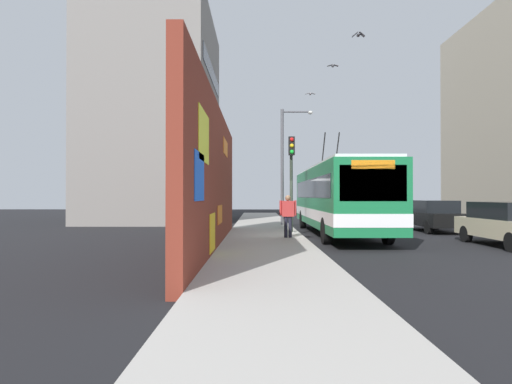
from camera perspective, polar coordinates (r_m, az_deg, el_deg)
The scene contains 11 objects.
ground_plane at distance 18.37m, azimuth 6.18°, elevation -6.16°, with size 80.00×80.00×0.00m, color black.
sidewalk_slab at distance 18.26m, azimuth 1.16°, elevation -5.96°, with size 48.00×3.20×0.15m, color #ADA8A0.
graffiti_wall at distance 14.55m, azimuth -5.46°, elevation 1.85°, with size 14.61×0.32×4.81m.
building_far_left at distance 32.35m, azimuth -13.09°, elevation 9.65°, with size 12.30×7.98×15.06m.
city_bus at distance 20.05m, azimuth 10.84°, elevation -0.61°, with size 12.29×2.59×4.96m.
parked_car_champagne at distance 17.52m, azimuth 30.85°, elevation -3.62°, with size 4.52×1.77×1.58m.
parked_car_black at distance 23.30m, azimuth 22.67°, elevation -2.88°, with size 4.56×1.86×1.58m.
pedestrian_at_curb at distance 16.86m, azimuth 4.33°, elevation -2.78°, with size 0.23×0.68×1.68m.
traffic_light at distance 19.38m, azimuth 4.80°, elevation 3.25°, with size 0.49×0.28×4.37m.
street_lamp at distance 24.68m, azimuth 4.03°, elevation 4.57°, with size 0.44×1.88×6.70m.
flying_pigeons at distance 21.82m, azimuth 10.10°, elevation 16.11°, with size 7.10×1.61×0.93m.
Camera 1 is at (-18.18, 1.96, 1.79)m, focal length 29.70 mm.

